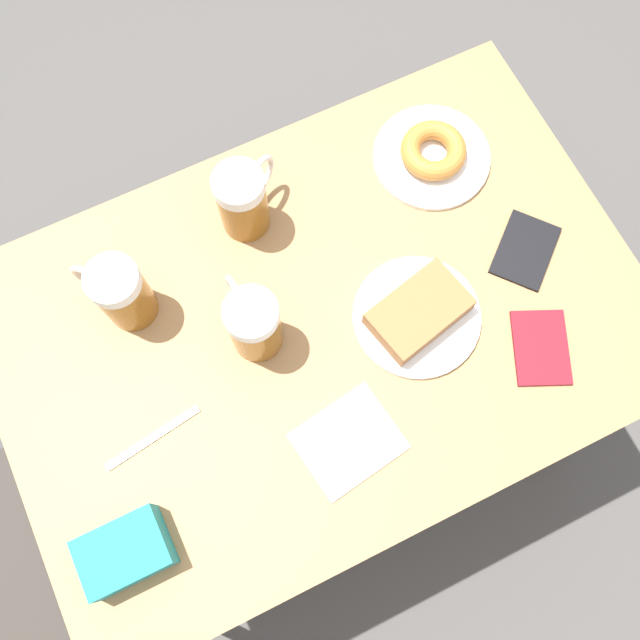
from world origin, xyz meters
TOP-DOWN VIEW (x-y plane):
  - ground_plane at (0.00, 0.00)m, footprint 8.00×8.00m
  - table at (0.00, 0.00)m, footprint 0.73×1.07m
  - plate_with_cake at (-0.06, -0.15)m, footprint 0.21×0.21m
  - plate_with_donut at (0.19, -0.31)m, footprint 0.21×0.21m
  - beer_mug_left at (0.03, 0.10)m, footprint 0.13×0.08m
  - beer_mug_center at (0.23, 0.03)m, footprint 0.10×0.12m
  - beer_mug_right at (0.16, 0.27)m, footprint 0.12×0.10m
  - napkin_folded at (-0.19, 0.04)m, footprint 0.15×0.17m
  - fork at (-0.06, 0.32)m, footprint 0.04×0.17m
  - passport_near_edge at (-0.19, -0.31)m, footprint 0.15×0.13m
  - passport_far_edge at (-0.04, -0.37)m, footprint 0.15×0.15m
  - blue_pouch at (-0.20, 0.41)m, footprint 0.09×0.13m

SIDE VIEW (x-z plane):
  - ground_plane at x=0.00m, z-range 0.00..0.00m
  - table at x=0.00m, z-range 0.30..1.02m
  - fork at x=-0.06m, z-range 0.72..0.73m
  - napkin_folded at x=-0.19m, z-range 0.72..0.73m
  - passport_near_edge at x=-0.19m, z-range 0.72..0.73m
  - passport_far_edge at x=-0.04m, z-range 0.72..0.73m
  - plate_with_donut at x=0.19m, z-range 0.72..0.76m
  - plate_with_cake at x=-0.06m, z-range 0.72..0.77m
  - blue_pouch at x=-0.20m, z-range 0.72..0.79m
  - beer_mug_left at x=0.03m, z-range 0.72..0.87m
  - beer_mug_center at x=0.23m, z-range 0.72..0.87m
  - beer_mug_right at x=0.16m, z-range 0.72..0.87m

